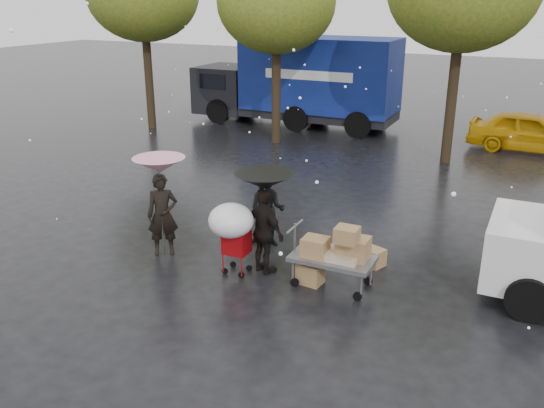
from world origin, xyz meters
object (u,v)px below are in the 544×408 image
at_px(person_black, 265,232).
at_px(vendor_cart, 337,251).
at_px(blue_truck, 300,82).
at_px(person_pink, 163,215).
at_px(yellow_taxi, 529,132).
at_px(shopping_cart, 232,224).

relative_size(person_black, vendor_cart, 1.11).
bearing_deg(blue_truck, person_pink, -79.41).
xyz_separation_m(vendor_cart, yellow_taxi, (2.61, 12.02, -0.05)).
height_order(person_pink, yellow_taxi, person_pink).
height_order(person_black, yellow_taxi, person_black).
xyz_separation_m(person_black, yellow_taxi, (4.05, 12.04, -0.17)).
distance_m(person_pink, blue_truck, 12.91).
height_order(blue_truck, yellow_taxi, blue_truck).
height_order(vendor_cart, yellow_taxi, yellow_taxi).
bearing_deg(yellow_taxi, person_black, 161.68).
bearing_deg(vendor_cart, shopping_cart, -167.14).
bearing_deg(vendor_cart, yellow_taxi, 77.77).
distance_m(vendor_cart, yellow_taxi, 12.30).
xyz_separation_m(vendor_cart, blue_truck, (-6.04, 12.50, 1.03)).
distance_m(vendor_cart, shopping_cart, 1.99).
relative_size(person_black, yellow_taxi, 0.42).
bearing_deg(vendor_cart, person_pink, -177.52).
bearing_deg(yellow_taxi, shopping_cart, 160.34).
relative_size(vendor_cart, yellow_taxi, 0.38).
distance_m(shopping_cart, blue_truck, 13.60).
bearing_deg(person_pink, yellow_taxi, 27.63).
height_order(person_black, blue_truck, blue_truck).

